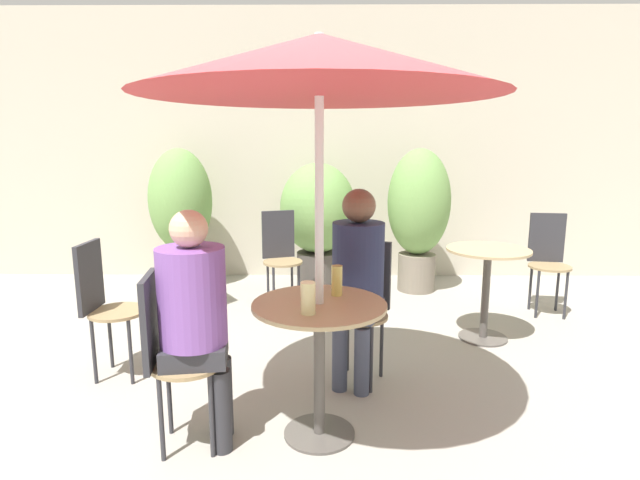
# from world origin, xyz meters

# --- Properties ---
(ground_plane) EXTENTS (20.00, 20.00, 0.00)m
(ground_plane) POSITION_xyz_m (0.00, 0.00, 0.00)
(ground_plane) COLOR #9E998E
(storefront_wall) EXTENTS (10.00, 0.06, 3.00)m
(storefront_wall) POSITION_xyz_m (0.00, 3.57, 1.50)
(storefront_wall) COLOR beige
(storefront_wall) RESTS_ON ground_plane
(cafe_table_near) EXTENTS (0.69, 0.69, 0.73)m
(cafe_table_near) POSITION_xyz_m (0.15, 0.23, 0.55)
(cafe_table_near) COLOR #514C47
(cafe_table_near) RESTS_ON ground_plane
(cafe_table_far) EXTENTS (0.64, 0.64, 0.73)m
(cafe_table_far) POSITION_xyz_m (1.44, 1.59, 0.53)
(cafe_table_far) COLOR #514C47
(cafe_table_far) RESTS_ON ground_plane
(bistro_chair_0) EXTENTS (0.40, 0.41, 0.91)m
(bistro_chair_0) POSITION_xyz_m (0.43, 0.94, 0.54)
(bistro_chair_0) COLOR #997F56
(bistro_chair_0) RESTS_ON ground_plane
(bistro_chair_1) EXTENTS (0.38, 0.37, 0.91)m
(bistro_chair_1) POSITION_xyz_m (-0.60, 0.13, 0.54)
(bistro_chair_1) COLOR #997F56
(bistro_chair_1) RESTS_ON ground_plane
(bistro_chair_2) EXTENTS (0.37, 0.38, 0.91)m
(bistro_chair_2) POSITION_xyz_m (2.21, 2.26, 0.54)
(bistro_chair_2) COLOR #997F56
(bistro_chair_2) RESTS_ON ground_plane
(bistro_chair_3) EXTENTS (0.42, 0.41, 0.91)m
(bistro_chair_3) POSITION_xyz_m (-1.09, 2.26, 0.54)
(bistro_chair_3) COLOR #997F56
(bistro_chair_3) RESTS_ON ground_plane
(bistro_chair_4) EXTENTS (0.37, 0.37, 0.91)m
(bistro_chair_4) POSITION_xyz_m (-1.27, 0.92, 0.54)
(bistro_chair_4) COLOR #997F56
(bistro_chair_4) RESTS_ON ground_plane
(bistro_chair_5) EXTENTS (0.39, 0.40, 0.91)m
(bistro_chair_5) POSITION_xyz_m (-0.24, 2.42, 0.54)
(bistro_chair_5) COLOR #997F56
(bistro_chair_5) RESTS_ON ground_plane
(seated_person_0) EXTENTS (0.37, 0.39, 1.26)m
(seated_person_0) POSITION_xyz_m (0.38, 0.80, 0.75)
(seated_person_0) COLOR #42475B
(seated_person_0) RESTS_ON ground_plane
(seated_person_1) EXTENTS (0.36, 0.33, 1.22)m
(seated_person_1) POSITION_xyz_m (-0.46, 0.15, 0.73)
(seated_person_1) COLOR #2D2D33
(seated_person_1) RESTS_ON ground_plane
(beer_glass_0) EXTENTS (0.07, 0.07, 0.15)m
(beer_glass_0) POSITION_xyz_m (0.10, 0.08, 0.81)
(beer_glass_0) COLOR beige
(beer_glass_0) RESTS_ON cafe_table_near
(beer_glass_1) EXTENTS (0.06, 0.06, 0.16)m
(beer_glass_1) POSITION_xyz_m (0.24, 0.37, 0.81)
(beer_glass_1) COLOR #DBC65B
(beer_glass_1) RESTS_ON cafe_table_near
(potted_plant_0) EXTENTS (0.66, 0.66, 1.49)m
(potted_plant_0) POSITION_xyz_m (-1.35, 3.04, 0.82)
(potted_plant_0) COLOR slate
(potted_plant_0) RESTS_ON ground_plane
(potted_plant_1) EXTENTS (0.80, 0.80, 1.34)m
(potted_plant_1) POSITION_xyz_m (0.10, 3.09, 0.78)
(potted_plant_1) COLOR #47423D
(potted_plant_1) RESTS_ON ground_plane
(potted_plant_2) EXTENTS (0.64, 0.64, 1.49)m
(potted_plant_2) POSITION_xyz_m (1.15, 2.94, 0.85)
(potted_plant_2) COLOR slate
(potted_plant_2) RESTS_ON ground_plane
(umbrella) EXTENTS (1.73, 1.73, 2.03)m
(umbrella) POSITION_xyz_m (0.15, 0.23, 1.88)
(umbrella) COLOR silver
(umbrella) RESTS_ON ground_plane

